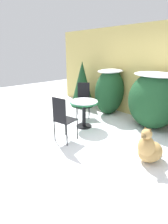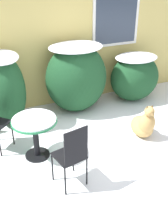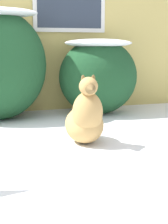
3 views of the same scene
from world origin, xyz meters
The scene contains 2 objects.
shrub_right centered at (1.69, 1.65, 0.57)m, with size 1.15×0.89×1.08m.
dog centered at (1.03, 0.22, 0.25)m, with size 0.44×0.72×0.71m.
Camera 3 is at (0.00, -2.99, 0.99)m, focal length 55.00 mm.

